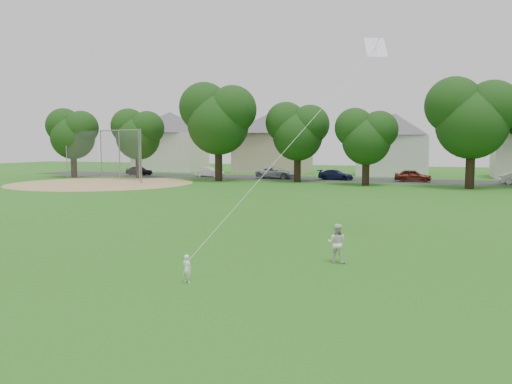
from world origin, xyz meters
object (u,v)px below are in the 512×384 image
(older_boy, at_px, (337,243))
(toddler, at_px, (187,269))
(baseball_backstop, at_px, (115,155))
(kite, at_px, (299,135))

(older_boy, bearing_deg, toddler, 51.55)
(older_boy, distance_m, baseball_backstop, 42.34)
(toddler, relative_size, kite, 0.07)
(toddler, xyz_separation_m, baseball_backstop, (-26.60, 33.57, 2.31))
(kite, bearing_deg, older_boy, -24.44)
(toddler, height_order, kite, kite)
(toddler, bearing_deg, older_boy, -123.12)
(older_boy, xyz_separation_m, kite, (-1.49, 0.68, 3.53))
(toddler, xyz_separation_m, kite, (1.96, 4.48, 3.77))
(older_boy, relative_size, kite, 0.11)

